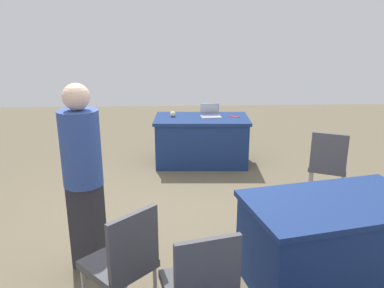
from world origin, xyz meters
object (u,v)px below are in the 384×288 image
at_px(table_mid_right, 333,242).
at_px(person_attendee_browsing, 83,171).
at_px(table_foreground, 201,140).
at_px(scissors_red, 234,117).
at_px(chair_back_row, 201,285).
at_px(laptop_silver, 211,114).
at_px(yarn_ball, 173,114).
at_px(chair_by_pillar, 124,259).
at_px(chair_near_front, 328,163).

distance_m(table_mid_right, person_attendee_browsing, 2.24).
distance_m(table_foreground, scissors_red, 0.66).
height_order(table_mid_right, scissors_red, scissors_red).
height_order(table_foreground, chair_back_row, chair_back_row).
bearing_deg(laptop_silver, table_foreground, 20.31).
relative_size(chair_back_row, person_attendee_browsing, 0.56).
bearing_deg(scissors_red, person_attendee_browsing, -81.46).
distance_m(chair_back_row, scissors_red, 4.00).
bearing_deg(yarn_ball, chair_by_pillar, 84.64).
xyz_separation_m(chair_back_row, scissors_red, (-0.80, -3.91, 0.23)).
xyz_separation_m(table_foreground, scissors_red, (-0.53, -0.02, 0.39)).
distance_m(table_foreground, yarn_ball, 0.64).
relative_size(chair_near_front, chair_by_pillar, 1.02).
xyz_separation_m(chair_near_front, yarn_ball, (1.93, -1.71, 0.27)).
xyz_separation_m(table_foreground, laptop_silver, (-0.15, -0.07, 0.42)).
height_order(yarn_ball, scissors_red, yarn_ball).
relative_size(chair_back_row, scissors_red, 5.29).
bearing_deg(table_mid_right, scissors_red, -83.24).
xyz_separation_m(table_mid_right, person_attendee_browsing, (2.14, -0.31, 0.57)).
distance_m(table_foreground, chair_back_row, 3.90).
bearing_deg(table_mid_right, chair_back_row, 31.34).
bearing_deg(person_attendee_browsing, laptop_silver, -91.97).
relative_size(chair_near_front, chair_back_row, 1.01).
bearing_deg(scissors_red, table_foreground, -137.84).
relative_size(table_mid_right, scissors_red, 9.19).
distance_m(person_attendee_browsing, scissors_red, 3.39).
distance_m(chair_near_front, person_attendee_browsing, 2.98).
relative_size(table_mid_right, chair_by_pillar, 1.75).
height_order(chair_by_pillar, chair_back_row, chair_back_row).
distance_m(laptop_silver, yarn_ball, 0.62).
distance_m(table_foreground, table_mid_right, 3.30).
height_order(chair_near_front, chair_back_row, chair_near_front).
bearing_deg(chair_near_front, yarn_ball, 163.86).
bearing_deg(laptop_silver, table_mid_right, 99.51).
height_order(chair_near_front, chair_by_pillar, chair_near_front).
height_order(person_attendee_browsing, laptop_silver, person_attendee_browsing).
height_order(chair_near_front, laptop_silver, laptop_silver).
xyz_separation_m(chair_near_front, scissors_red, (0.93, -1.66, 0.23)).
bearing_deg(chair_by_pillar, table_mid_right, -31.53).
bearing_deg(person_attendee_browsing, scissors_red, -98.18).
relative_size(table_mid_right, person_attendee_browsing, 0.96).
relative_size(chair_by_pillar, laptop_silver, 2.82).
relative_size(yarn_ball, scissors_red, 0.51).
xyz_separation_m(person_attendee_browsing, scissors_red, (-1.77, -2.89, -0.18)).
xyz_separation_m(table_foreground, yarn_ball, (0.47, -0.07, 0.43)).
height_order(laptop_silver, scissors_red, laptop_silver).
bearing_deg(table_foreground, chair_by_pillar, 77.25).
relative_size(table_mid_right, laptop_silver, 4.94).
xyz_separation_m(chair_by_pillar, laptop_silver, (-0.96, -3.64, 0.28)).
bearing_deg(yarn_ball, chair_near_front, 138.34).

